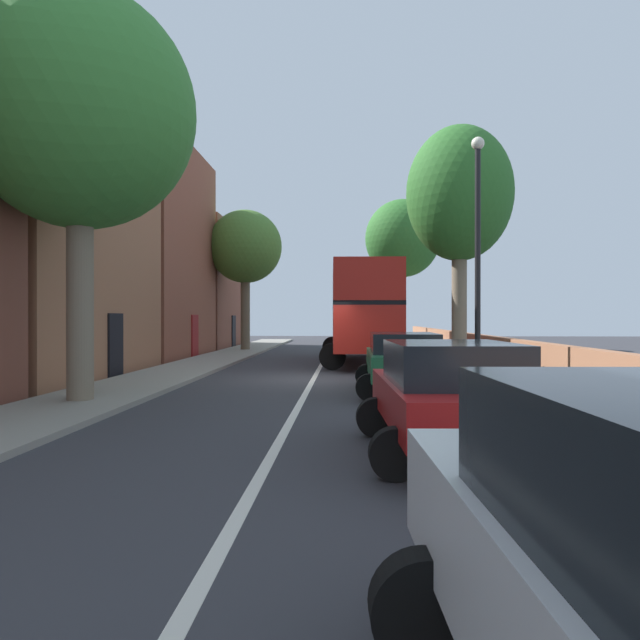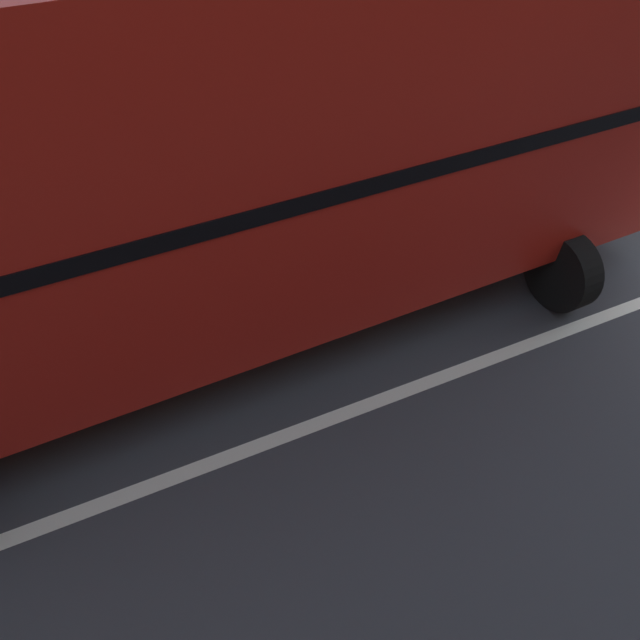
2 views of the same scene
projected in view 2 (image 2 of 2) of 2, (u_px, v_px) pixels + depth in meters
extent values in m
cube|color=gray|center=(527.00, 107.00, 10.40)|extent=(2.60, 60.00, 0.12)
cube|color=#9E6647|center=(488.00, 48.00, 10.93)|extent=(0.36, 54.00, 1.27)
cube|color=#B21D15|center=(238.00, 220.00, 5.52)|extent=(2.79, 10.74, 1.70)
cube|color=black|center=(226.00, 137.00, 4.83)|extent=(2.81, 10.64, 0.16)
cube|color=#B21D15|center=(213.00, 40.00, 4.22)|extent=(2.79, 10.74, 1.50)
cylinder|color=black|center=(561.00, 271.00, 6.54)|extent=(1.01, 0.33, 1.00)
cylinder|color=black|center=(444.00, 168.00, 8.10)|extent=(1.01, 0.33, 1.00)
cylinder|color=black|center=(626.00, 49.00, 10.92)|extent=(0.52, 0.52, 1.02)
cylinder|color=olive|center=(638.00, 19.00, 10.51)|extent=(0.55, 0.55, 0.10)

